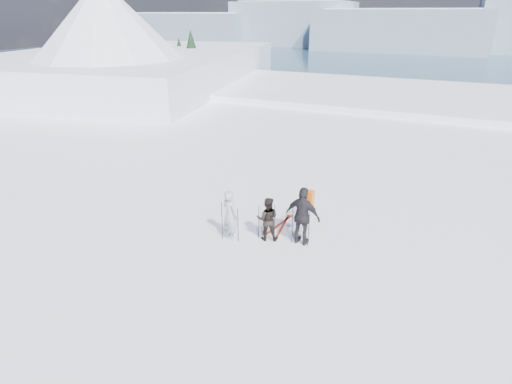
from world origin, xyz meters
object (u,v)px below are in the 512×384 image
at_px(skier_dark, 267,219).
at_px(skis_loose, 281,225).
at_px(skier_grey, 230,215).
at_px(skier_pack, 303,216).

distance_m(skier_dark, skis_loose, 1.27).
bearing_deg(skier_grey, skier_dark, -134.70).
bearing_deg(skier_grey, skis_loose, -106.14).
height_order(skier_pack, skis_loose, skier_pack).
relative_size(skier_grey, skier_pack, 0.88).
relative_size(skier_grey, skier_dark, 1.16).
height_order(skier_grey, skier_pack, skier_pack).
height_order(skier_grey, skier_dark, skier_grey).
height_order(skier_dark, skier_pack, skier_pack).
bearing_deg(skier_dark, skier_grey, 2.71).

